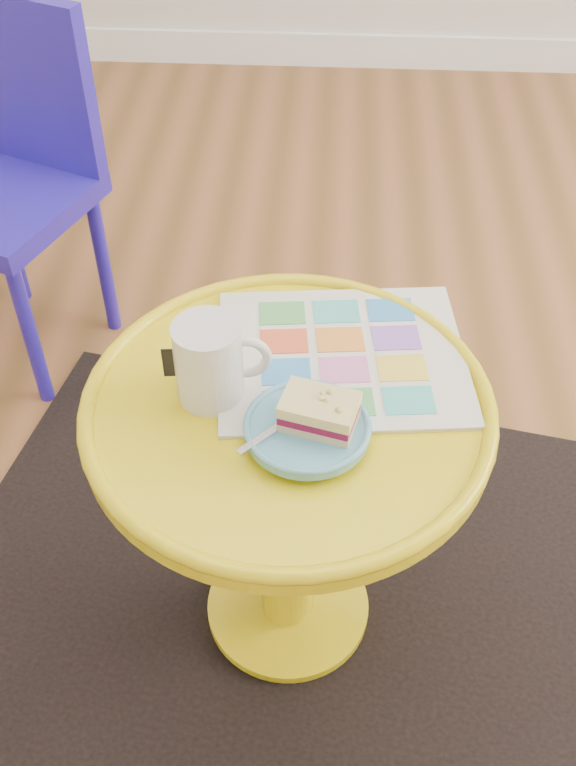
# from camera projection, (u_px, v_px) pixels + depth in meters

# --- Properties ---
(floor) EXTENTS (4.00, 4.00, 0.00)m
(floor) POSITION_uv_depth(u_px,v_px,m) (373.00, 482.00, 1.78)
(floor) COLOR brown
(floor) RESTS_ON ground
(room_walls) EXTENTS (4.00, 4.00, 4.00)m
(room_walls) POSITION_uv_depth(u_px,v_px,m) (29.00, 187.00, 2.48)
(room_walls) COLOR silver
(room_walls) RESTS_ON ground
(rug) EXTENTS (1.49, 1.33, 0.01)m
(rug) POSITION_uv_depth(u_px,v_px,m) (288.00, 609.00, 1.56)
(rug) COLOR black
(rug) RESTS_ON ground
(side_table) EXTENTS (0.57, 0.57, 0.54)m
(side_table) POSITION_uv_depth(u_px,v_px,m) (288.00, 474.00, 1.29)
(side_table) COLOR yellow
(side_table) RESTS_ON ground
(chair) EXTENTS (0.45, 0.45, 0.78)m
(chair) POSITION_uv_depth(u_px,v_px,m) (10.00, 168.00, 1.81)
(chair) COLOR #281AAF
(chair) RESTS_ON ground
(newspaper) EXTENTS (0.39, 0.34, 0.01)m
(newspaper) POSITION_uv_depth(u_px,v_px,m) (342.00, 356.00, 1.25)
(newspaper) COLOR silver
(newspaper) RESTS_ON side_table
(mug) EXTENTS (0.13, 0.09, 0.12)m
(mug) POSITION_uv_depth(u_px,v_px,m) (210.00, 360.00, 1.15)
(mug) COLOR silver
(mug) RESTS_ON side_table
(plate) EXTENTS (0.17, 0.17, 0.02)m
(plate) POSITION_uv_depth(u_px,v_px,m) (307.00, 429.00, 1.12)
(plate) COLOR #589EBB
(plate) RESTS_ON newspaper
(cake_slice) EXTENTS (0.11, 0.09, 0.04)m
(cake_slice) POSITION_uv_depth(u_px,v_px,m) (319.00, 412.00, 1.11)
(cake_slice) COLOR #D3BC8C
(cake_slice) RESTS_ON plate
(fork) EXTENTS (0.11, 0.11, 0.00)m
(fork) POSITION_uv_depth(u_px,v_px,m) (284.00, 423.00, 1.12)
(fork) COLOR silver
(fork) RESTS_ON plate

